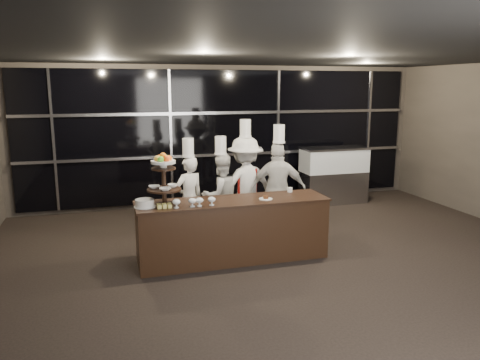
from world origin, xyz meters
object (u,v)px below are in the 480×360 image
object	(u,v)px
chef_b	(221,195)
chef_d	(278,189)
display_stand	(164,176)
chef_a	(189,196)
layer_cake	(145,203)
buffet_counter	(233,230)
chef_c	(245,185)
display_case	(334,172)

from	to	relation	value
chef_b	chef_d	world-z (taller)	chef_d
display_stand	chef_a	size ratio (longest dim) A/B	0.43
chef_b	chef_a	bearing A→B (deg)	-179.85
layer_cake	chef_a	size ratio (longest dim) A/B	0.17
layer_cake	chef_b	bearing A→B (deg)	40.32
display_stand	buffet_counter	bearing A→B (deg)	0.01
chef_b	chef_c	xyz separation A→B (m)	(0.45, 0.06, 0.13)
display_case	chef_c	bearing A→B (deg)	-148.45
chef_c	chef_d	world-z (taller)	chef_c
chef_b	chef_d	size ratio (longest dim) A/B	0.90
layer_cake	buffet_counter	bearing A→B (deg)	2.24
display_case	chef_d	bearing A→B (deg)	-137.50
display_case	display_stand	bearing A→B (deg)	-146.17
buffet_counter	layer_cake	bearing A→B (deg)	-177.76
layer_cake	display_case	distance (m)	5.19
buffet_counter	display_case	bearing A→B (deg)	41.58
display_case	chef_a	size ratio (longest dim) A/B	0.84
chef_a	chef_d	distance (m)	1.52
display_stand	chef_c	distance (m)	2.01
chef_d	chef_b	bearing A→B (deg)	165.10
display_stand	chef_d	size ratio (longest dim) A/B	0.38
chef_b	display_case	bearing A→B (deg)	28.42
display_stand	layer_cake	distance (m)	0.46
chef_c	chef_d	bearing A→B (deg)	-32.38
buffet_counter	display_case	distance (m)	4.14
buffet_counter	display_stand	world-z (taller)	display_stand
buffet_counter	chef_a	distance (m)	1.24
chef_a	chef_b	xyz separation A→B (m)	(0.55, 0.00, -0.01)
display_stand	display_case	size ratio (longest dim) A/B	0.52
display_case	chef_a	distance (m)	3.89
display_stand	chef_c	xyz separation A→B (m)	(1.56, 1.19, -0.47)
display_stand	chef_a	distance (m)	1.38
chef_b	buffet_counter	bearing A→B (deg)	-95.29
layer_cake	chef_b	xyz separation A→B (m)	(1.38, 1.18, -0.23)
layer_cake	chef_c	xyz separation A→B (m)	(1.84, 1.24, -0.11)
layer_cake	chef_b	size ratio (longest dim) A/B	0.17
chef_a	chef_d	bearing A→B (deg)	-9.50
display_case	chef_b	world-z (taller)	chef_b
buffet_counter	chef_b	xyz separation A→B (m)	(0.10, 1.13, 0.27)
chef_a	buffet_counter	bearing A→B (deg)	-68.33
display_stand	chef_b	bearing A→B (deg)	45.54
display_stand	display_case	distance (m)	4.97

